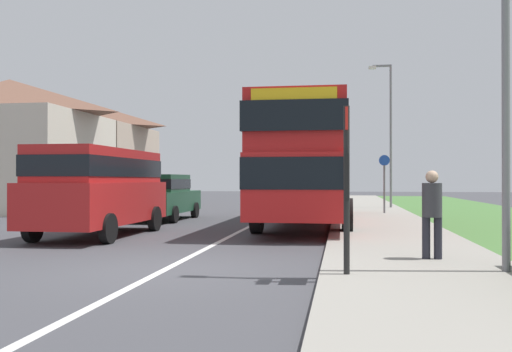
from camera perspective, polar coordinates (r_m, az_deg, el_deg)
ground_plane at (r=9.63m, az=-9.23°, el=-9.39°), size 120.00×120.00×0.00m
lane_marking_centre at (r=17.36m, az=-1.01°, el=-5.33°), size 0.14×60.00×0.01m
pavement_near_side at (r=15.17m, az=13.58°, el=-5.83°), size 3.20×68.00×0.12m
double_decker_bus at (r=18.66m, az=5.34°, el=1.59°), size 2.80×11.51×3.70m
parked_van_red at (r=15.46m, az=-15.63°, el=-0.87°), size 2.11×5.31×2.31m
parked_car_dark_green at (r=21.03m, az=-9.55°, el=-1.94°), size 1.92×4.53×1.69m
pedestrian_at_stop at (r=10.29m, az=17.49°, el=-3.33°), size 0.34×0.34×1.67m
bus_stop_sign at (r=8.35m, az=9.21°, el=-0.16°), size 0.09×0.52×2.60m
cycle_route_sign at (r=23.76m, az=12.94°, el=-0.54°), size 0.44×0.08×2.52m
street_lamp_mid at (r=28.64m, az=13.36°, el=4.96°), size 1.14×0.20×7.21m
house_terrace_far_side at (r=31.61m, az=-20.45°, el=2.56°), size 7.66×13.74×6.20m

